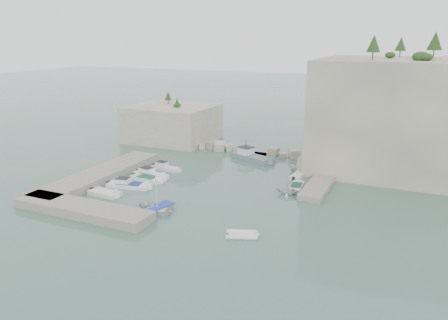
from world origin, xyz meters
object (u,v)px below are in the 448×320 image
at_px(motorboat_c, 148,180).
at_px(motorboat_d, 129,187).
at_px(rowboat, 157,211).
at_px(tender_east_b, 296,189).
at_px(motorboat_b, 151,177).
at_px(tender_east_c, 298,177).
at_px(motorboat_a, 166,170).
at_px(work_boat, 252,160).
at_px(tender_east_a, 287,194).
at_px(tender_east_d, 301,172).
at_px(motorboat_e, 105,195).
at_px(inflatable_dinghy, 242,236).

xyz_separation_m(motorboat_c, motorboat_d, (-0.58, -3.62, 0.00)).
relative_size(rowboat, tender_east_b, 1.09).
distance_m(motorboat_b, tender_east_c, 21.94).
xyz_separation_m(motorboat_a, work_boat, (10.36, 10.90, 0.00)).
height_order(rowboat, tender_east_a, tender_east_a).
bearing_deg(tender_east_d, work_boat, 79.38).
bearing_deg(rowboat, motorboat_e, 92.83).
distance_m(motorboat_a, work_boat, 15.04).
height_order(motorboat_b, work_boat, work_boat).
bearing_deg(tender_east_a, motorboat_d, 103.29).
distance_m(motorboat_c, tender_east_c, 22.23).
height_order(motorboat_b, tender_east_a, tender_east_a).
bearing_deg(tender_east_a, work_boat, 32.77).
height_order(motorboat_b, tender_east_b, motorboat_b).
height_order(inflatable_dinghy, tender_east_d, tender_east_d).
xyz_separation_m(motorboat_a, motorboat_d, (-0.33, -9.12, 0.00)).
xyz_separation_m(motorboat_e, inflatable_dinghy, (21.19, -4.01, 0.00)).
relative_size(tender_east_d, work_boat, 0.45).
relative_size(motorboat_b, motorboat_d, 0.91).
distance_m(motorboat_a, tender_east_d, 21.08).
distance_m(tender_east_d, work_boat, 9.75).
height_order(motorboat_c, rowboat, rowboat).
height_order(rowboat, work_boat, work_boat).
xyz_separation_m(motorboat_d, motorboat_e, (-1.09, -3.90, 0.00)).
height_order(motorboat_c, tender_east_a, tender_east_a).
xyz_separation_m(motorboat_c, tender_east_a, (20.23, 2.78, 0.00)).
distance_m(motorboat_b, tender_east_a, 20.73).
bearing_deg(inflatable_dinghy, motorboat_a, 118.48).
height_order(motorboat_d, tender_east_d, tender_east_d).
relative_size(motorboat_c, inflatable_dinghy, 1.54).
xyz_separation_m(tender_east_a, tender_east_c, (-0.63, 7.69, 0.00)).
relative_size(motorboat_d, rowboat, 1.33).
relative_size(motorboat_e, tender_east_b, 1.04).
height_order(motorboat_e, tender_east_b, same).
distance_m(motorboat_d, tender_east_c, 24.61).
xyz_separation_m(motorboat_b, motorboat_e, (-1.20, -9.13, 0.00)).
relative_size(rowboat, work_boat, 0.59).
bearing_deg(motorboat_b, motorboat_d, -79.22).
distance_m(motorboat_b, work_boat, 18.19).
height_order(inflatable_dinghy, tender_east_a, tender_east_a).
distance_m(motorboat_e, tender_east_c, 27.86).
distance_m(motorboat_a, inflatable_dinghy, 26.09).
height_order(motorboat_b, tender_east_d, tender_east_d).
distance_m(inflatable_dinghy, work_boat, 29.47).
bearing_deg(motorboat_e, inflatable_dinghy, -5.82).
xyz_separation_m(rowboat, tender_east_a, (12.57, 12.13, 0.00)).
bearing_deg(tender_east_a, motorboat_a, 78.61).
bearing_deg(tender_east_c, tender_east_b, -164.78).
bearing_deg(work_boat, motorboat_d, -96.35).
bearing_deg(motorboat_e, motorboat_a, 88.65).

